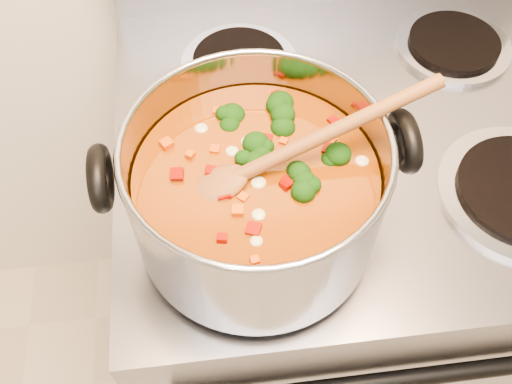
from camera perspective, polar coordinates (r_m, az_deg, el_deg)
electric_range at (r=1.22m, az=7.73°, el=-7.38°), size 0.73×0.66×1.08m
stockpot at (r=0.65m, az=0.01°, el=0.04°), size 0.35×0.29×0.17m
wooden_spoon at (r=0.61m, az=1.77°, el=3.30°), size 0.29×0.09×0.10m
cooktop_crumbs at (r=0.73m, az=-1.21°, el=-2.95°), size 0.32×0.36×0.01m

